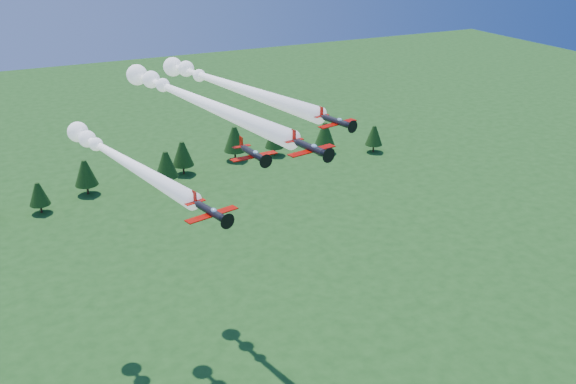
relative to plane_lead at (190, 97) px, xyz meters
name	(u,v)px	position (x,y,z in m)	size (l,w,h in m)	color
plane_lead	(190,97)	(0.00, 0.00, 0.00)	(14.55, 53.29, 3.70)	black
plane_left	(118,157)	(-11.22, 4.83, -9.75)	(15.93, 48.02, 3.70)	black
plane_right	(223,83)	(8.86, 8.80, -0.61)	(15.25, 51.08, 3.70)	black
plane_slot	(253,154)	(4.25, -14.88, -5.29)	(7.27, 7.89, 2.55)	black
treeline	(120,167)	(4.56, 89.31, -43.31)	(178.32, 22.21, 11.97)	#382314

